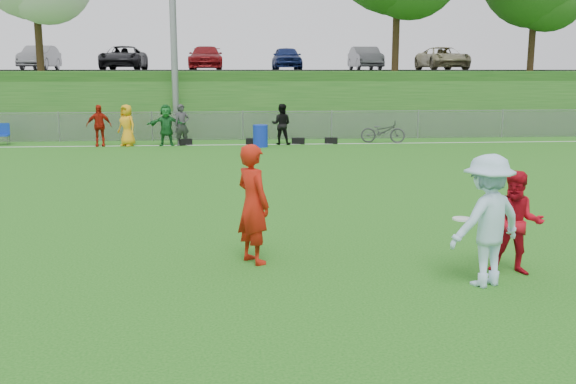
{
  "coord_description": "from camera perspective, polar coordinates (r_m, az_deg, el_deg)",
  "views": [
    {
      "loc": [
        -0.53,
        -8.74,
        3.06
      ],
      "look_at": [
        0.29,
        0.5,
        1.29
      ],
      "focal_mm": 40.0,
      "sensor_mm": 36.0,
      "label": 1
    }
  ],
  "objects": [
    {
      "name": "fence",
      "position": [
        28.84,
        -4.04,
        5.94
      ],
      "size": [
        58.0,
        0.06,
        1.3
      ],
      "color": "gray",
      "rests_on": "ground"
    },
    {
      "name": "ground",
      "position": [
        9.27,
        -1.55,
        -8.5
      ],
      "size": [
        120.0,
        120.0,
        0.0
      ],
      "primitive_type": "plane",
      "color": "#135712",
      "rests_on": "ground"
    },
    {
      "name": "recycling_bin",
      "position": [
        26.09,
        -2.47,
        5.0
      ],
      "size": [
        0.67,
        0.67,
        0.89
      ],
      "primitive_type": "cylinder",
      "rotation": [
        0.0,
        0.0,
        0.14
      ],
      "color": "#102AB1",
      "rests_on": "ground"
    },
    {
      "name": "player_red_center",
      "position": [
        10.27,
        19.68,
        -2.62
      ],
      "size": [
        0.94,
        0.85,
        1.58
      ],
      "primitive_type": "imported",
      "rotation": [
        0.0,
        0.0,
        -0.39
      ],
      "color": "#B60C1B",
      "rests_on": "ground"
    },
    {
      "name": "berm",
      "position": [
        39.77,
        -4.36,
        8.48
      ],
      "size": [
        120.0,
        18.0,
        3.0
      ],
      "primitive_type": "cube",
      "color": "#184E15",
      "rests_on": "ground"
    },
    {
      "name": "bicycle",
      "position": [
        27.86,
        8.44,
        5.36
      ],
      "size": [
        1.98,
        1.07,
        0.99
      ],
      "primitive_type": "imported",
      "rotation": [
        0.0,
        0.0,
        1.34
      ],
      "color": "#2D2D2F",
      "rests_on": "ground"
    },
    {
      "name": "spectator_row",
      "position": [
        26.93,
        -10.03,
        5.89
      ],
      "size": [
        8.46,
        0.92,
        1.69
      ],
      "color": "#A6190B",
      "rests_on": "ground"
    },
    {
      "name": "gear_bags",
      "position": [
        27.04,
        -1.87,
        4.54
      ],
      "size": [
        6.74,
        0.54,
        0.26
      ],
      "color": "black",
      "rests_on": "ground"
    },
    {
      "name": "camp_chair",
      "position": [
        29.27,
        -24.01,
        4.35
      ],
      "size": [
        0.54,
        0.55,
        0.9
      ],
      "rotation": [
        0.0,
        0.0,
        0.1
      ],
      "color": "#0E309B",
      "rests_on": "ground"
    },
    {
      "name": "parking_lot",
      "position": [
        41.74,
        -4.43,
        10.71
      ],
      "size": [
        120.0,
        12.0,
        0.1
      ],
      "primitive_type": "cube",
      "color": "black",
      "rests_on": "berm"
    },
    {
      "name": "sideline_far",
      "position": [
        26.91,
        -3.93,
        4.22
      ],
      "size": [
        60.0,
        0.1,
        0.01
      ],
      "primitive_type": "cube",
      "color": "white",
      "rests_on": "ground"
    },
    {
      "name": "car_row",
      "position": [
        40.75,
        -6.11,
        11.77
      ],
      "size": [
        32.04,
        5.18,
        1.44
      ],
      "color": "white",
      "rests_on": "parking_lot"
    },
    {
      "name": "player_blue",
      "position": [
        9.56,
        17.26,
        -2.45
      ],
      "size": [
        1.41,
        1.14,
        1.9
      ],
      "primitive_type": "imported",
      "rotation": [
        0.0,
        0.0,
        3.55
      ],
      "color": "#B0D7F4",
      "rests_on": "ground"
    },
    {
      "name": "player_red_left",
      "position": [
        10.23,
        -3.13,
        -1.08
      ],
      "size": [
        0.77,
        0.84,
        1.92
      ],
      "primitive_type": "imported",
      "rotation": [
        0.0,
        0.0,
        2.16
      ],
      "color": "#B81A0C",
      "rests_on": "ground"
    },
    {
      "name": "frisbee",
      "position": [
        9.45,
        15.23,
        -2.33
      ],
      "size": [
        0.27,
        0.27,
        0.03
      ],
      "color": "white",
      "rests_on": "ground"
    }
  ]
}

